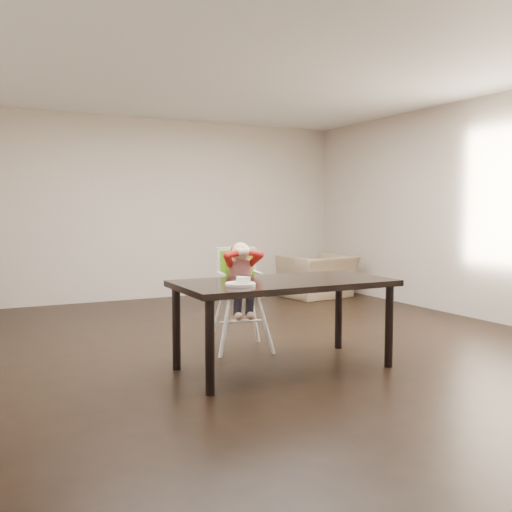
# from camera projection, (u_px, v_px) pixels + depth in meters

# --- Properties ---
(ground) EXTENTS (7.00, 7.00, 0.00)m
(ground) POSITION_uv_depth(u_px,v_px,m) (265.00, 347.00, 5.59)
(ground) COLOR black
(ground) RESTS_ON ground
(room_walls) EXTENTS (6.02, 7.02, 2.71)m
(room_walls) POSITION_uv_depth(u_px,v_px,m) (265.00, 155.00, 5.44)
(room_walls) COLOR beige
(room_walls) RESTS_ON ground
(dining_table) EXTENTS (1.80, 0.90, 0.75)m
(dining_table) POSITION_uv_depth(u_px,v_px,m) (284.00, 290.00, 4.77)
(dining_table) COLOR black
(dining_table) RESTS_ON ground
(high_chair) EXTENTS (0.50, 0.50, 1.03)m
(high_chair) POSITION_uv_depth(u_px,v_px,m) (240.00, 274.00, 5.44)
(high_chair) COLOR white
(high_chair) RESTS_ON ground
(plate) EXTENTS (0.28, 0.28, 0.07)m
(plate) POSITION_uv_depth(u_px,v_px,m) (241.00, 283.00, 4.42)
(plate) COLOR white
(plate) RESTS_ON dining_table
(armchair) EXTENTS (1.06, 0.76, 0.86)m
(armchair) POSITION_uv_depth(u_px,v_px,m) (317.00, 269.00, 8.72)
(armchair) COLOR #957F5E
(armchair) RESTS_ON ground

